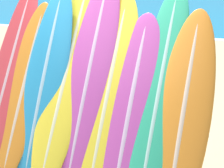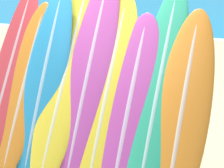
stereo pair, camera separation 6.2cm
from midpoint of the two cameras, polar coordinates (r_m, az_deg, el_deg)
name	(u,v)px [view 2 (the right image)]	position (r m, az deg, el deg)	size (l,w,h in m)	color
surfboard_rack	(83,140)	(3.65, -4.85, -10.23)	(2.56, 0.04, 0.92)	#47474C
surfboard_slot_0	(9,75)	(4.11, -17.91, 1.62)	(0.50, 1.32, 2.25)	red
surfboard_slot_1	(24,89)	(3.91, -15.32, -0.80)	(0.53, 1.14, 2.01)	orange
surfboard_slot_2	(44,83)	(3.74, -11.89, 0.26)	(0.56, 1.12, 2.21)	teal
surfboard_slot_3	(66,78)	(3.63, -7.97, 1.09)	(0.57, 1.43, 2.36)	yellow
surfboard_slot_4	(88,79)	(3.47, -3.94, 0.83)	(0.54, 1.29, 2.40)	#B23D8E
surfboard_slot_5	(107,96)	(3.35, -0.43, -2.27)	(0.53, 1.18, 2.13)	yellow
surfboard_slot_6	(129,111)	(3.24, 3.63, -4.88)	(0.57, 1.08, 1.93)	#B23D8E
surfboard_slot_7	(157,98)	(3.18, 8.77, -2.57)	(0.48, 1.30, 2.24)	#289E70
surfboard_slot_8	(182,116)	(3.10, 13.16, -5.81)	(0.53, 1.08, 2.00)	orange
person_mid_beach	(98,63)	(5.44, -2.26, 3.86)	(0.26, 0.28, 1.63)	tan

